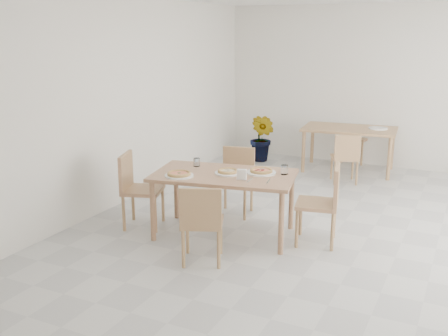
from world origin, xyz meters
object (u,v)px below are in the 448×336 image
at_px(pizza_pepperoni, 261,171).
at_px(chair_north, 237,176).
at_px(second_table, 349,133).
at_px(plate_empty, 378,128).
at_px(plate_margherita, 179,176).
at_px(plate_mushroom, 228,173).
at_px(tumbler_b, 197,162).
at_px(chair_west, 136,185).
at_px(pizza_margherita, 179,174).
at_px(plate_pepperoni, 261,172).
at_px(tumbler_a, 284,170).
at_px(napkin_holder, 242,175).
at_px(main_table, 224,180).
at_px(chair_back_n, 359,133).
at_px(chair_back_s, 346,155).
at_px(chair_south, 202,219).
at_px(chair_east, 325,199).
at_px(pizza_mushroom, 228,171).
at_px(potted_plant, 262,138).

bearing_deg(pizza_pepperoni, chair_north, 135.34).
xyz_separation_m(second_table, plate_empty, (0.45, 0.12, 0.09)).
bearing_deg(plate_margherita, plate_mushroom, 37.63).
xyz_separation_m(plate_margherita, tumbler_b, (-0.04, 0.48, 0.04)).
distance_m(plate_margherita, pizza_pepperoni, 0.95).
xyz_separation_m(tumbler_b, second_table, (1.08, 3.40, -0.13)).
relative_size(tumbler_b, second_table, 0.06).
distance_m(chair_west, plate_margherita, 0.73).
bearing_deg(plate_mushroom, tumbler_b, 164.18).
height_order(chair_north, plate_mushroom, chair_north).
bearing_deg(pizza_margherita, plate_pepperoni, 34.16).
bearing_deg(tumbler_a, napkin_holder, -127.01).
relative_size(chair_west, pizza_pepperoni, 3.39).
bearing_deg(plate_margherita, tumbler_a, 30.23).
distance_m(main_table, tumbler_b, 0.49).
distance_m(plate_pepperoni, second_table, 3.36).
xyz_separation_m(pizza_margherita, chair_back_n, (1.05, 4.66, -0.26)).
distance_m(tumbler_a, second_table, 3.28).
distance_m(chair_back_s, plate_empty, 1.02).
bearing_deg(tumbler_b, chair_back_s, 64.84).
distance_m(main_table, pizza_pepperoni, 0.45).
bearing_deg(chair_back_n, plate_empty, -45.07).
relative_size(chair_south, tumbler_a, 7.87).
height_order(chair_south, chair_back_s, chair_south).
bearing_deg(chair_back_s, tumbler_b, 41.10).
distance_m(chair_north, chair_back_s, 2.20).
distance_m(chair_east, tumbler_a, 0.57).
bearing_deg(pizza_mushroom, chair_west, -168.19).
distance_m(pizza_margherita, chair_back_n, 4.78).
height_order(chair_west, plate_mushroom, chair_west).
xyz_separation_m(pizza_mushroom, potted_plant, (-0.98, 3.50, -0.34)).
bearing_deg(plate_empty, napkin_holder, -101.44).
distance_m(chair_north, pizza_pepperoni, 0.86).
distance_m(pizza_margherita, pizza_pepperoni, 0.95).
relative_size(main_table, chair_back_s, 2.21).
bearing_deg(main_table, plate_mushroom, 13.61).
distance_m(main_table, napkin_holder, 0.37).
bearing_deg(chair_west, pizza_mushroom, -97.26).
bearing_deg(chair_west, napkin_holder, -106.90).
xyz_separation_m(chair_east, pizza_mushroom, (-1.09, -0.24, 0.25)).
bearing_deg(plate_mushroom, plate_margherita, -142.37).
height_order(main_table, chair_west, chair_west).
height_order(pizza_margherita, tumbler_a, tumbler_a).
bearing_deg(chair_back_s, chair_north, 39.98).
height_order(main_table, potted_plant, potted_plant).
height_order(pizza_pepperoni, tumbler_a, tumbler_a).
relative_size(napkin_holder, chair_back_n, 0.14).
relative_size(tumbler_a, potted_plant, 0.12).
bearing_deg(chair_north, chair_east, -31.13).
distance_m(plate_mushroom, second_table, 3.59).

